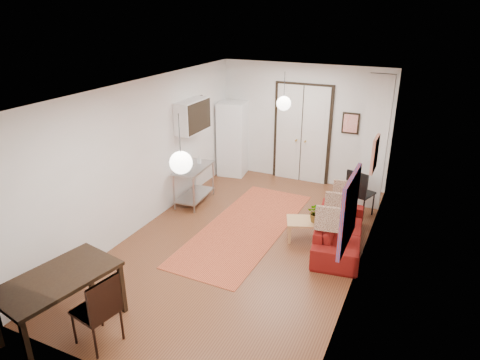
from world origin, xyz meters
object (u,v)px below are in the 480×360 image
at_px(fridge, 233,139).
at_px(dining_chair_far, 100,299).
at_px(dining_table, 58,283).
at_px(dining_chair_near, 100,299).
at_px(kitchen_counter, 194,180).
at_px(coffee_table, 311,223).
at_px(sofa, 339,231).
at_px(black_side_chair, 362,187).

distance_m(fridge, dining_chair_far, 6.30).
bearing_deg(dining_chair_far, fridge, -159.23).
height_order(dining_table, dining_chair_near, dining_chair_near).
distance_m(kitchen_counter, dining_chair_far, 4.35).
bearing_deg(dining_chair_far, coffee_table, 165.29).
bearing_deg(sofa, kitchen_counter, 72.95).
distance_m(coffee_table, kitchen_counter, 2.90).
distance_m(dining_chair_near, black_side_chair, 5.73).
relative_size(fridge, dining_table, 1.15).
bearing_deg(dining_table, fridge, 94.28).
relative_size(fridge, dining_chair_far, 1.82).
xyz_separation_m(fridge, dining_table, (0.47, -6.30, -0.20)).
bearing_deg(dining_chair_near, kitchen_counter, -154.69).
relative_size(kitchen_counter, dining_table, 0.69).
distance_m(sofa, coffee_table, 0.55).
bearing_deg(kitchen_counter, sofa, -13.41).
height_order(coffee_table, dining_table, dining_table).
bearing_deg(sofa, dining_table, 134.36).
height_order(dining_table, dining_chair_far, dining_chair_far).
distance_m(fridge, dining_chair_near, 6.30).
bearing_deg(coffee_table, dining_table, -122.04).
bearing_deg(kitchen_counter, dining_chair_near, -80.02).
xyz_separation_m(kitchen_counter, dining_table, (0.48, -4.32, 0.22)).
height_order(kitchen_counter, fridge, fridge).
relative_size(kitchen_counter, fridge, 0.60).
xyz_separation_m(fridge, dining_chair_near, (1.07, -6.19, -0.34)).
height_order(dining_chair_near, dining_chair_far, same).
bearing_deg(sofa, dining_chair_far, 139.78).
height_order(coffee_table, fridge, fridge).
height_order(coffee_table, kitchen_counter, kitchen_counter).
relative_size(coffee_table, black_side_chair, 0.97).
xyz_separation_m(coffee_table, fridge, (-2.84, 2.52, 0.61)).
height_order(sofa, coffee_table, sofa).
distance_m(coffee_table, fridge, 3.84).
distance_m(dining_table, dining_chair_near, 0.63).
height_order(dining_table, black_side_chair, black_side_chair).
height_order(dining_chair_far, black_side_chair, dining_chair_far).
distance_m(sofa, dining_chair_near, 4.35).
distance_m(coffee_table, dining_table, 4.48).
relative_size(coffee_table, dining_table, 0.61).
height_order(dining_chair_near, black_side_chair, dining_chair_near).
bearing_deg(fridge, coffee_table, -49.59).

